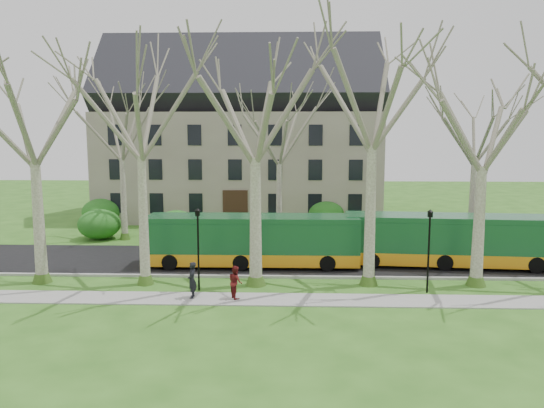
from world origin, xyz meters
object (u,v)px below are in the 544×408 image
(pedestrian_a, at_px, (192,280))
(pedestrian_b, at_px, (236,282))
(bus_lead, at_px, (253,240))
(bus_follow, at_px, (452,240))

(pedestrian_a, bearing_deg, pedestrian_b, 85.46)
(bus_lead, xyz_separation_m, bus_follow, (12.34, 0.37, 0.02))
(bus_follow, relative_size, pedestrian_a, 7.18)
(bus_follow, bearing_deg, pedestrian_a, -151.05)
(pedestrian_a, height_order, pedestrian_b, pedestrian_a)
(bus_lead, distance_m, bus_follow, 12.35)
(bus_lead, height_order, bus_follow, bus_follow)
(pedestrian_a, bearing_deg, bus_lead, 152.96)
(bus_follow, height_order, pedestrian_b, bus_follow)
(bus_follow, bearing_deg, pedestrian_b, -147.52)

